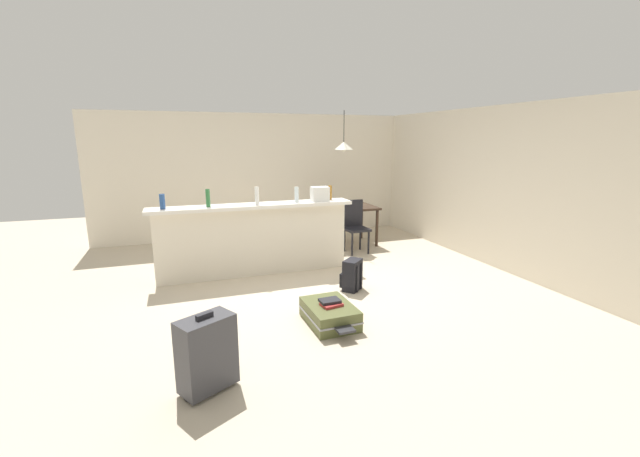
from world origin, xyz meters
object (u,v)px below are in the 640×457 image
Objects in this scene: bottle_white at (257,196)px; backpack_black at (352,275)px; bottle_green at (208,198)px; grocery_bag at (320,194)px; suitcase_flat_olive at (330,314)px; bottle_amber at (330,192)px; dining_table at (346,211)px; bottle_blue at (162,202)px; dining_chair_near_partition at (355,224)px; suitcase_upright_charcoal at (207,353)px; bottle_clear at (297,195)px; pendant_lamp at (344,146)px; book_stack at (331,303)px.

bottle_white is 1.77m from backpack_black.
bottle_green is 0.96× the size of grocery_bag.
bottle_white is at bearing 136.23° from backpack_black.
suitcase_flat_olive is at bearing -126.72° from backpack_black.
bottle_amber is 1.46m from dining_table.
bottle_blue is 2.78m from suitcase_flat_olive.
bottle_amber reaches higher than bottle_blue.
dining_chair_near_partition is at bearing 60.72° from suitcase_flat_olive.
bottle_amber is (1.17, 0.14, -0.02)m from bottle_white.
bottle_white is 0.28× the size of dining_chair_near_partition.
suitcase_upright_charcoal is (-2.12, -2.84, -0.85)m from bottle_amber.
backpack_black is (-0.12, -1.15, -0.98)m from bottle_amber.
bottle_amber is at bearing 9.90° from bottle_clear.
pendant_lamp is 5.09m from suitcase_upright_charcoal.
pendant_lamp reaches higher than bottle_blue.
bottle_clear is at bearing -0.94° from bottle_green.
backpack_black is at bearing 53.92° from book_stack.
dining_table is (1.33, 1.23, -0.54)m from bottle_clear.
backpack_black is (0.09, -1.05, -0.97)m from grocery_bag.
grocery_bag is 1.06× the size of book_stack.
pendant_lamp reaches higher than suitcase_upright_charcoal.
suitcase_upright_charcoal is (-0.27, -2.76, -0.86)m from bottle_green.
bottle_green is at bearing 179.12° from grocery_bag.
bottle_green is at bearing 175.24° from bottle_white.
bottle_clear is 0.58m from bottle_amber.
dining_table reaches higher than book_stack.
suitcase_upright_charcoal is (0.33, -2.76, -0.84)m from bottle_blue.
pendant_lamp reaches higher than grocery_bag.
bottle_amber is at bearing 69.31° from suitcase_flat_olive.
bottle_green reaches higher than grocery_bag.
dining_chair_near_partition is 3.01m from book_stack.
bottle_blue is at bearing 179.65° from bottle_green.
suitcase_flat_olive is 3.41× the size of book_stack.
grocery_bag is 2.26m from suitcase_flat_olive.
dining_chair_near_partition is at bearing 50.58° from suitcase_upright_charcoal.
suitcase_flat_olive is at bearing -48.91° from bottle_blue.
bottle_amber is 2.35m from book_stack.
bottle_white is at bearing -146.86° from dining_table.
bottle_blue is at bearing 96.88° from suitcase_upright_charcoal.
bottle_clear is at bearing -137.32° from dining_table.
bottle_clear is 1.59m from dining_chair_near_partition.
bottle_blue is at bearing 177.30° from bottle_white.
bottle_blue is 0.31× the size of suitcase_upright_charcoal.
pendant_lamp reaches higher than bottle_amber.
dining_chair_near_partition reaches higher than book_stack.
bottle_clear is at bearing -151.48° from dining_chair_near_partition.
dining_chair_near_partition is 1.95m from backpack_black.
grocery_bag is 0.62× the size of backpack_black.
book_stack is (-0.76, -2.03, -0.93)m from bottle_amber.
bottle_amber is 1.51m from backpack_black.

